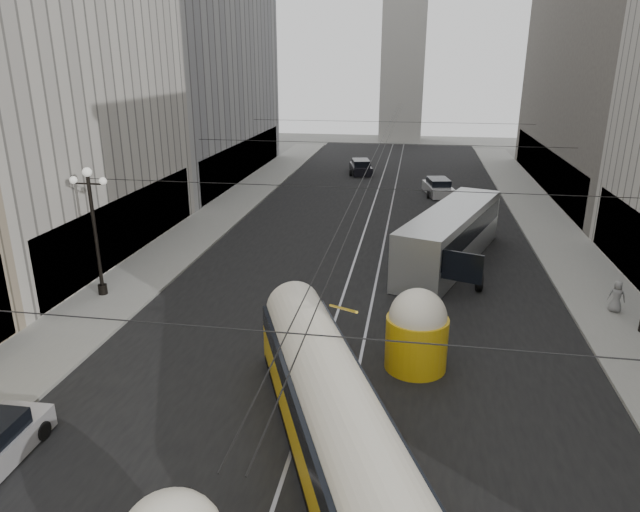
% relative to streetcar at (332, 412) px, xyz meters
% --- Properties ---
extents(road, '(20.00, 85.00, 0.02)m').
position_rel_streetcar_xyz_m(road, '(-0.50, 24.72, -1.60)').
color(road, black).
rests_on(road, ground).
extents(sidewalk_left, '(4.00, 72.00, 0.15)m').
position_rel_streetcar_xyz_m(sidewalk_left, '(-12.50, 28.22, -1.52)').
color(sidewalk_left, gray).
rests_on(sidewalk_left, ground).
extents(sidewalk_right, '(4.00, 72.00, 0.15)m').
position_rel_streetcar_xyz_m(sidewalk_right, '(11.50, 28.22, -1.52)').
color(sidewalk_right, gray).
rests_on(sidewalk_right, ground).
extents(rail_left, '(0.12, 85.00, 0.04)m').
position_rel_streetcar_xyz_m(rail_left, '(-1.25, 24.72, -1.60)').
color(rail_left, gray).
rests_on(rail_left, ground).
extents(rail_right, '(0.12, 85.00, 0.04)m').
position_rel_streetcar_xyz_m(rail_right, '(0.25, 24.72, -1.60)').
color(rail_right, gray).
rests_on(rail_right, ground).
extents(building_left_far, '(12.60, 28.60, 28.60)m').
position_rel_streetcar_xyz_m(building_left_far, '(-20.49, 40.22, 12.71)').
color(building_left_far, '#999999').
rests_on(building_left_far, ground).
extents(distant_tower, '(6.00, 6.00, 31.36)m').
position_rel_streetcar_xyz_m(distant_tower, '(-0.50, 72.22, 13.37)').
color(distant_tower, '#B2AFA8').
rests_on(distant_tower, ground).
extents(lamppost_left_mid, '(1.86, 0.44, 6.37)m').
position_rel_streetcar_xyz_m(lamppost_left_mid, '(-13.10, 10.22, 2.15)').
color(lamppost_left_mid, black).
rests_on(lamppost_left_mid, sidewalk_left).
extents(catenary, '(25.00, 72.00, 0.23)m').
position_rel_streetcar_xyz_m(catenary, '(-0.38, 23.71, 4.28)').
color(catenary, black).
rests_on(catenary, ground).
extents(streetcar, '(7.13, 13.99, 3.27)m').
position_rel_streetcar_xyz_m(streetcar, '(0.00, 0.00, 0.00)').
color(streetcar, gold).
rests_on(streetcar, ground).
extents(city_bus, '(6.62, 12.98, 3.18)m').
position_rel_streetcar_xyz_m(city_bus, '(4.24, 18.31, 0.14)').
color(city_bus, '#AEB2B4').
rests_on(city_bus, ground).
extents(sedan_white_far, '(2.78, 4.88, 1.45)m').
position_rel_streetcar_xyz_m(sedan_white_far, '(4.06, 36.14, -0.94)').
color(sedan_white_far, silver).
rests_on(sedan_white_far, ground).
extents(sedan_dark_far, '(2.86, 4.89, 1.45)m').
position_rel_streetcar_xyz_m(sedan_dark_far, '(-3.60, 44.89, -0.94)').
color(sedan_dark_far, black).
rests_on(sedan_dark_far, ground).
extents(pedestrian_sidewalk_right, '(0.85, 0.68, 1.52)m').
position_rel_streetcar_xyz_m(pedestrian_sidewalk_right, '(11.50, 12.21, -0.69)').
color(pedestrian_sidewalk_right, gray).
rests_on(pedestrian_sidewalk_right, sidewalk_right).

